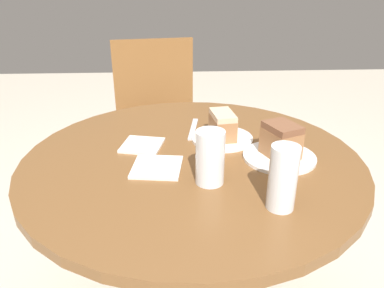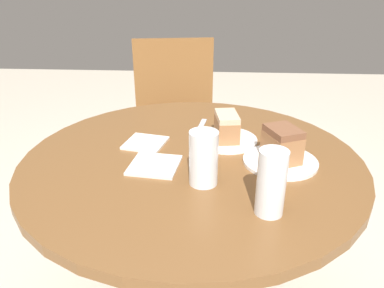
{
  "view_description": "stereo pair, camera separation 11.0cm",
  "coord_description": "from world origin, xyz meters",
  "px_view_note": "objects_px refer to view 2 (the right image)",
  "views": [
    {
      "loc": [
        -0.05,
        -1.0,
        1.25
      ],
      "look_at": [
        0.0,
        0.0,
        0.79
      ],
      "focal_mm": 35.0,
      "sensor_mm": 36.0,
      "label": 1
    },
    {
      "loc": [
        0.06,
        -1.0,
        1.25
      ],
      "look_at": [
        0.0,
        0.0,
        0.79
      ],
      "focal_mm": 35.0,
      "sensor_mm": 36.0,
      "label": 2
    }
  ],
  "objects_px": {
    "cake_slice_far": "(282,144)",
    "plate_near": "(226,140)",
    "plate_far": "(280,161)",
    "glass_lemonade": "(204,161)",
    "cake_slice_near": "(227,126)",
    "chair": "(176,128)",
    "glass_water": "(271,186)"
  },
  "relations": [
    {
      "from": "glass_water",
      "to": "plate_far",
      "type": "bearing_deg",
      "value": 75.43
    },
    {
      "from": "glass_lemonade",
      "to": "glass_water",
      "type": "height_order",
      "value": "glass_water"
    },
    {
      "from": "glass_lemonade",
      "to": "plate_far",
      "type": "bearing_deg",
      "value": 29.59
    },
    {
      "from": "plate_near",
      "to": "glass_water",
      "type": "relative_size",
      "value": 1.27
    },
    {
      "from": "plate_near",
      "to": "cake_slice_far",
      "type": "bearing_deg",
      "value": -42.96
    },
    {
      "from": "cake_slice_near",
      "to": "glass_water",
      "type": "xyz_separation_m",
      "value": [
        0.09,
        -0.39,
        0.02
      ]
    },
    {
      "from": "plate_near",
      "to": "cake_slice_near",
      "type": "relative_size",
      "value": 1.63
    },
    {
      "from": "chair",
      "to": "plate_near",
      "type": "relative_size",
      "value": 4.65
    },
    {
      "from": "plate_near",
      "to": "plate_far",
      "type": "relative_size",
      "value": 0.94
    },
    {
      "from": "plate_far",
      "to": "cake_slice_near",
      "type": "bearing_deg",
      "value": 137.04
    },
    {
      "from": "plate_near",
      "to": "cake_slice_near",
      "type": "height_order",
      "value": "cake_slice_near"
    },
    {
      "from": "plate_near",
      "to": "plate_far",
      "type": "xyz_separation_m",
      "value": [
        0.15,
        -0.14,
        0.0
      ]
    },
    {
      "from": "cake_slice_far",
      "to": "chair",
      "type": "bearing_deg",
      "value": 114.34
    },
    {
      "from": "plate_far",
      "to": "cake_slice_near",
      "type": "height_order",
      "value": "cake_slice_near"
    },
    {
      "from": "cake_slice_near",
      "to": "plate_near",
      "type": "bearing_deg",
      "value": -135.0
    },
    {
      "from": "plate_far",
      "to": "chair",
      "type": "bearing_deg",
      "value": 114.34
    },
    {
      "from": "plate_far",
      "to": "glass_water",
      "type": "distance_m",
      "value": 0.26
    },
    {
      "from": "plate_far",
      "to": "glass_water",
      "type": "xyz_separation_m",
      "value": [
        -0.06,
        -0.25,
        0.07
      ]
    },
    {
      "from": "glass_lemonade",
      "to": "glass_water",
      "type": "distance_m",
      "value": 0.2
    },
    {
      "from": "plate_far",
      "to": "glass_lemonade",
      "type": "xyz_separation_m",
      "value": [
        -0.22,
        -0.12,
        0.06
      ]
    },
    {
      "from": "chair",
      "to": "plate_far",
      "type": "xyz_separation_m",
      "value": [
        0.4,
        -0.88,
        0.27
      ]
    },
    {
      "from": "glass_lemonade",
      "to": "cake_slice_far",
      "type": "bearing_deg",
      "value": 29.59
    },
    {
      "from": "cake_slice_far",
      "to": "glass_water",
      "type": "xyz_separation_m",
      "value": [
        -0.06,
        -0.25,
        0.01
      ]
    },
    {
      "from": "cake_slice_near",
      "to": "glass_water",
      "type": "height_order",
      "value": "glass_water"
    },
    {
      "from": "cake_slice_far",
      "to": "plate_far",
      "type": "bearing_deg",
      "value": 90.0
    },
    {
      "from": "chair",
      "to": "glass_lemonade",
      "type": "relative_size",
      "value": 6.45
    },
    {
      "from": "plate_near",
      "to": "glass_water",
      "type": "distance_m",
      "value": 0.4
    },
    {
      "from": "cake_slice_far",
      "to": "plate_near",
      "type": "bearing_deg",
      "value": 137.04
    },
    {
      "from": "glass_lemonade",
      "to": "glass_water",
      "type": "xyz_separation_m",
      "value": [
        0.15,
        -0.12,
        0.0
      ]
    },
    {
      "from": "plate_far",
      "to": "cake_slice_near",
      "type": "xyz_separation_m",
      "value": [
        -0.15,
        0.14,
        0.05
      ]
    },
    {
      "from": "chair",
      "to": "glass_water",
      "type": "height_order",
      "value": "chair"
    },
    {
      "from": "chair",
      "to": "cake_slice_near",
      "type": "height_order",
      "value": "chair"
    }
  ]
}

